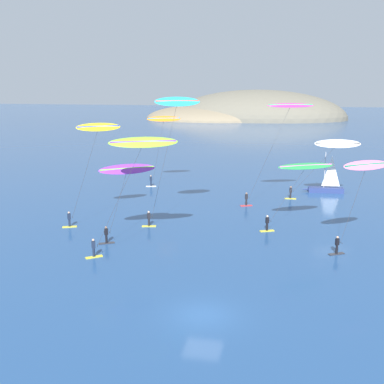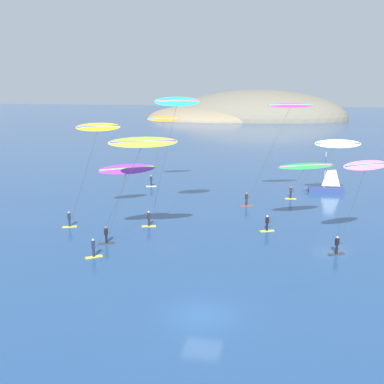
{
  "view_description": "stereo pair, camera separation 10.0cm",
  "coord_description": "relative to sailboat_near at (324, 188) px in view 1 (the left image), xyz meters",
  "views": [
    {
      "loc": [
        5.32,
        -28.7,
        14.96
      ],
      "look_at": [
        -5.26,
        21.37,
        3.37
      ],
      "focal_mm": 45.0,
      "sensor_mm": 36.0,
      "label": 1
    },
    {
      "loc": [
        5.42,
        -28.68,
        14.96
      ],
      "look_at": [
        -5.26,
        21.37,
        3.37
      ],
      "focal_mm": 45.0,
      "sensor_mm": 36.0,
      "label": 2
    }
  ],
  "objects": [
    {
      "name": "kitesurfer_green",
      "position": [
        -3.33,
        -18.29,
        5.61
      ],
      "size": [
        7.51,
        4.56,
        6.95
      ],
      "color": "yellow",
      "rests_on": "ground"
    },
    {
      "name": "kitesurfer_yellow",
      "position": [
        -24.77,
        -21.22,
        8.89
      ],
      "size": [
        5.94,
        4.2,
        10.97
      ],
      "color": "yellow",
      "rests_on": "ground"
    },
    {
      "name": "kitesurfer_white",
      "position": [
        0.77,
        -4.01,
        6.28
      ],
      "size": [
        9.47,
        2.53,
        7.93
      ],
      "color": "yellow",
      "rests_on": "ground"
    },
    {
      "name": "kitesurfer_lime",
      "position": [
        -17.31,
        -29.26,
        8.72
      ],
      "size": [
        7.88,
        4.29,
        10.52
      ],
      "color": "yellow",
      "rests_on": "ground"
    },
    {
      "name": "ground_plane",
      "position": [
        -9.8,
        -39.64,
        -0.64
      ],
      "size": [
        600.0,
        600.0,
        0.0
      ],
      "primitive_type": "plane",
      "color": "navy"
    },
    {
      "name": "kitesurfer_purple",
      "position": [
        -19.83,
        -26.02,
        5.94
      ],
      "size": [
        5.22,
        4.29,
        7.54
      ],
      "color": "#2D2D33",
      "rests_on": "ground"
    },
    {
      "name": "kitesurfer_cyan",
      "position": [
        -16.56,
        -19.68,
        11.47
      ],
      "size": [
        6.08,
        3.49,
        13.68
      ],
      "color": "yellow",
      "rests_on": "ground"
    },
    {
      "name": "headland_island",
      "position": [
        -25.4,
        142.85,
        -0.64
      ],
      "size": [
        86.11,
        54.93,
        24.69
      ],
      "color": "#84755B",
      "rests_on": "ground"
    },
    {
      "name": "kitesurfer_orange",
      "position": [
        -23.14,
        -0.58,
        8.47
      ],
      "size": [
        5.19,
        3.09,
        10.39
      ],
      "color": "silver",
      "rests_on": "ground"
    },
    {
      "name": "sailboat_near",
      "position": [
        0.0,
        0.0,
        0.0
      ],
      "size": [
        5.93,
        1.67,
        5.7
      ],
      "color": "navy",
      "rests_on": "ground"
    },
    {
      "name": "kitesurfer_pink",
      "position": [
        1.74,
        -24.34,
        6.58
      ],
      "size": [
        5.32,
        4.07,
        8.35
      ],
      "color": "#2D2D33",
      "rests_on": "ground"
    },
    {
      "name": "kitesurfer_magenta",
      "position": [
        -5.42,
        -8.4,
        10.73
      ],
      "size": [
        8.58,
        3.77,
        12.68
      ],
      "color": "red",
      "rests_on": "ground"
    }
  ]
}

